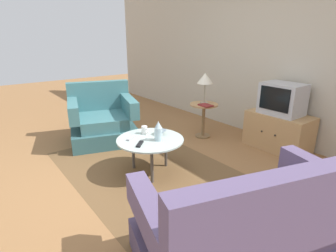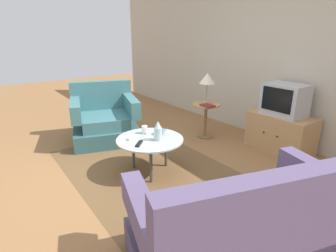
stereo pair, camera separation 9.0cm
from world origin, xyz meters
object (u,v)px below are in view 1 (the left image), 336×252
object	(u,v)px
mug	(145,130)
bowl	(161,132)
tv_remote_dark	(140,144)
vase	(158,131)
table_lamp	(205,79)
television	(282,99)
couch	(254,230)
tv_stand	(278,131)
coffee_table	(150,142)
tv_remote_silver	(132,138)
armchair	(103,121)
side_table	(204,113)
book	(206,105)

from	to	relation	value
mug	bowl	distance (m)	0.20
bowl	tv_remote_dark	size ratio (longest dim) A/B	0.93
vase	tv_remote_dark	bearing A→B (deg)	-93.53
mug	table_lamp	bearing A→B (deg)	103.86
television	tv_remote_dark	distance (m)	2.14
couch	bowl	world-z (taller)	couch
tv_stand	table_lamp	size ratio (longest dim) A/B	1.81
table_lamp	coffee_table	bearing A→B (deg)	-69.53
tv_stand	television	distance (m)	0.48
couch	bowl	size ratio (longest dim) A/B	12.25
couch	tv_remote_silver	size ratio (longest dim) A/B	10.21
armchair	table_lamp	world-z (taller)	table_lamp
side_table	mug	xyz separation A→B (m)	(0.31, -1.32, 0.09)
tv_stand	mug	xyz separation A→B (m)	(-0.70, -1.85, 0.22)
television	tv_remote_dark	size ratio (longest dim) A/B	3.50
side_table	tv_remote_dark	distance (m)	1.66
couch	coffee_table	xyz separation A→B (m)	(-1.61, 0.20, 0.10)
couch	tv_remote_silver	bearing A→B (deg)	105.52
table_lamp	book	size ratio (longest dim) A/B	2.18
television	book	bearing A→B (deg)	-146.48
side_table	bowl	size ratio (longest dim) A/B	3.86
bowl	side_table	bearing A→B (deg)	110.69
coffee_table	book	world-z (taller)	book
table_lamp	bowl	xyz separation A→B (m)	(0.47, -1.20, -0.48)
coffee_table	mug	size ratio (longest dim) A/B	6.44
side_table	tv_stand	distance (m)	1.15
television	table_lamp	distance (m)	1.16
armchair	coffee_table	distance (m)	1.36
vase	mug	world-z (taller)	vase
vase	tv_remote_dark	size ratio (longest dim) A/B	1.49
mug	television	bearing A→B (deg)	69.06
vase	bowl	xyz separation A→B (m)	(-0.14, 0.13, -0.08)
book	tv_remote_dark	bearing A→B (deg)	-67.97
table_lamp	tv_remote_dark	xyz separation A→B (m)	(0.60, -1.58, -0.50)
vase	bowl	size ratio (longest dim) A/B	1.61
side_table	table_lamp	distance (m)	0.55
side_table	bowl	distance (m)	1.26
side_table	tv_stand	xyz separation A→B (m)	(1.01, 0.53, -0.13)
mug	bowl	xyz separation A→B (m)	(0.14, 0.14, -0.02)
couch	coffee_table	bearing A→B (deg)	99.55
armchair	bowl	size ratio (longest dim) A/B	8.33
bowl	book	size ratio (longest dim) A/B	0.65
mug	bowl	bearing A→B (deg)	45.56
television	armchair	bearing A→B (deg)	-135.04
vase	book	bearing A→B (deg)	111.10
coffee_table	table_lamp	size ratio (longest dim) A/B	1.64
armchair	tv_remote_dark	size ratio (longest dim) A/B	7.71
armchair	vase	world-z (taller)	armchair
coffee_table	tv_remote_dark	distance (m)	0.21
coffee_table	bowl	xyz separation A→B (m)	(-0.05, 0.19, 0.06)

